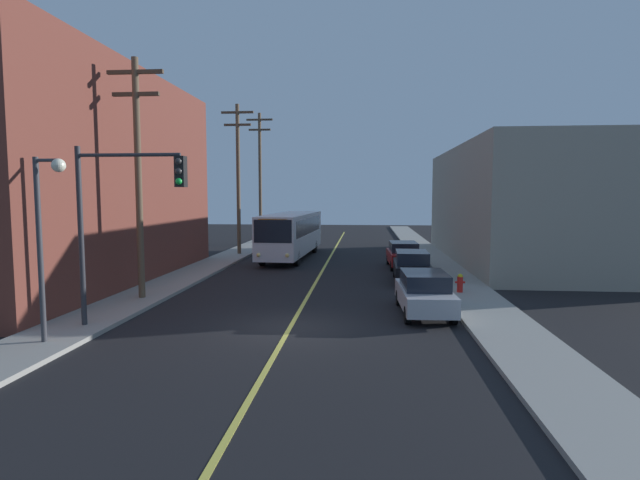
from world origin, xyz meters
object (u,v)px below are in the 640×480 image
object	(u,v)px
city_bus	(292,233)
utility_pole_mid	(238,173)
parked_car_black	(412,266)
fire_hydrant	(460,283)
utility_pole_far	(260,173)
street_lamp_left	(46,222)
parked_car_red	(403,254)
traffic_signal_left_corner	(124,202)
utility_pole_near	(138,168)
parked_car_silver	(424,293)

from	to	relation	value
city_bus	utility_pole_mid	distance (m)	6.12
parked_car_black	fire_hydrant	xyz separation A→B (m)	(1.86, -3.36, -0.26)
parked_car_black	utility_pole_far	world-z (taller)	utility_pole_far
parked_car_black	street_lamp_left	bearing A→B (deg)	-133.59
parked_car_red	traffic_signal_left_corner	size ratio (longest dim) A/B	0.74
fire_hydrant	utility_pole_near	bearing A→B (deg)	-170.10
utility_pole_far	fire_hydrant	distance (m)	27.48
city_bus	fire_hydrant	size ratio (longest dim) A/B	14.58
traffic_signal_left_corner	city_bus	bearing A→B (deg)	82.34
traffic_signal_left_corner	fire_hydrant	bearing A→B (deg)	29.87
parked_car_red	utility_pole_mid	xyz separation A→B (m)	(-11.81, 5.43, 5.35)
utility_pole_mid	utility_pole_far	world-z (taller)	utility_pole_far
parked_car_black	parked_car_silver	bearing A→B (deg)	-91.42
utility_pole_near	utility_pole_far	size ratio (longest dim) A/B	0.85
parked_car_silver	street_lamp_left	bearing A→B (deg)	-155.99
parked_car_black	street_lamp_left	xyz separation A→B (m)	(-11.81, -12.41, 2.90)
city_bus	parked_car_silver	distance (m)	18.44
parked_car_red	fire_hydrant	xyz separation A→B (m)	(1.92, -8.56, -0.26)
utility_pole_mid	utility_pole_far	bearing A→B (deg)	91.40
parked_car_black	traffic_signal_left_corner	bearing A→B (deg)	-134.99
parked_car_red	street_lamp_left	world-z (taller)	street_lamp_left
city_bus	traffic_signal_left_corner	xyz separation A→B (m)	(-2.69, -19.97, 2.49)
city_bus	utility_pole_near	size ratio (longest dim) A/B	1.22
parked_car_red	utility_pole_near	xyz separation A→B (m)	(-11.94, -10.98, 4.85)
parked_car_red	utility_pole_far	size ratio (longest dim) A/B	0.38
utility_pole_far	street_lamp_left	size ratio (longest dim) A/B	2.15
utility_pole_far	parked_car_black	bearing A→B (deg)	-58.27
parked_car_silver	utility_pole_mid	bearing A→B (deg)	123.20
utility_pole_far	traffic_signal_left_corner	size ratio (longest dim) A/B	1.97
utility_pole_far	street_lamp_left	bearing A→B (deg)	-89.51
fire_hydrant	city_bus	bearing A→B (deg)	126.53
parked_car_red	utility_pole_far	world-z (taller)	utility_pole_far
utility_pole_near	traffic_signal_left_corner	size ratio (longest dim) A/B	1.68
utility_pole_mid	street_lamp_left	world-z (taller)	utility_pole_mid
street_lamp_left	utility_pole_far	bearing A→B (deg)	90.49
utility_pole_near	utility_pole_mid	distance (m)	16.42
parked_car_black	utility_pole_mid	size ratio (longest dim) A/B	0.40
street_lamp_left	fire_hydrant	xyz separation A→B (m)	(13.68, 9.05, -3.16)
utility_pole_near	traffic_signal_left_corner	xyz separation A→B (m)	(1.60, -4.62, -1.38)
utility_pole_far	city_bus	bearing A→B (deg)	-66.32
traffic_signal_left_corner	fire_hydrant	size ratio (longest dim) A/B	7.14
parked_car_silver	utility_pole_near	bearing A→B (deg)	173.00
utility_pole_far	street_lamp_left	xyz separation A→B (m)	(0.27, -31.96, -2.84)
city_bus	parked_car_black	size ratio (longest dim) A/B	2.76
parked_car_silver	utility_pole_mid	size ratio (longest dim) A/B	0.40
traffic_signal_left_corner	street_lamp_left	world-z (taller)	traffic_signal_left_corner
parked_car_black	fire_hydrant	world-z (taller)	parked_car_black
parked_car_black	traffic_signal_left_corner	size ratio (longest dim) A/B	0.74
fire_hydrant	parked_car_silver	bearing A→B (deg)	-117.83
parked_car_red	utility_pole_mid	size ratio (longest dim) A/B	0.40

